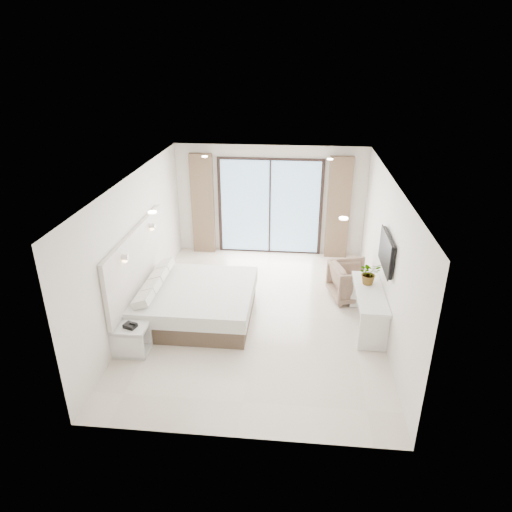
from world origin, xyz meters
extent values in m
plane|color=beige|center=(0.00, 0.00, 0.00)|extent=(6.20, 6.20, 0.00)
cube|color=silver|center=(0.00, 3.10, 1.35)|extent=(4.60, 0.02, 2.70)
cube|color=silver|center=(0.00, -3.10, 1.35)|extent=(4.60, 0.02, 2.70)
cube|color=silver|center=(-2.30, 0.00, 1.35)|extent=(0.02, 6.20, 2.70)
cube|color=silver|center=(2.30, 0.00, 1.35)|extent=(0.02, 6.20, 2.70)
cube|color=white|center=(0.00, 0.00, 2.70)|extent=(4.60, 6.20, 0.02)
cube|color=silver|center=(-2.25, -0.16, 1.15)|extent=(0.08, 3.00, 1.20)
cube|color=black|center=(2.25, -0.24, 1.55)|extent=(0.06, 1.00, 0.58)
cube|color=black|center=(2.21, -0.24, 1.55)|extent=(0.02, 1.04, 0.62)
cube|color=black|center=(0.00, 3.07, 1.20)|extent=(2.56, 0.04, 2.42)
cube|color=#8FBEE6|center=(0.00, 3.04, 1.20)|extent=(2.40, 0.01, 2.30)
cube|color=brown|center=(-1.65, 2.96, 1.25)|extent=(0.55, 0.14, 2.50)
cube|color=brown|center=(1.65, 2.96, 1.25)|extent=(0.55, 0.14, 2.50)
cylinder|color=white|center=(-1.30, -1.80, 2.68)|extent=(0.12, 0.12, 0.02)
cylinder|color=white|center=(1.30, -1.80, 2.68)|extent=(0.12, 0.12, 0.02)
cylinder|color=white|center=(-1.30, 1.80, 2.68)|extent=(0.12, 0.12, 0.02)
cylinder|color=white|center=(1.30, 1.80, 2.68)|extent=(0.12, 0.12, 0.02)
cube|color=brown|center=(-1.19, -0.16, 0.17)|extent=(2.11, 2.00, 0.34)
cube|color=silver|center=(-1.19, -0.16, 0.47)|extent=(2.19, 2.09, 0.27)
cube|color=silver|center=(-1.95, -0.84, 0.68)|extent=(0.28, 0.42, 0.14)
cube|color=silver|center=(-1.95, -0.39, 0.68)|extent=(0.28, 0.42, 0.14)
cube|color=silver|center=(-1.95, 0.08, 0.68)|extent=(0.28, 0.42, 0.14)
cube|color=silver|center=(-1.95, 0.53, 0.68)|extent=(0.28, 0.42, 0.14)
cube|color=silver|center=(-2.02, -1.40, 0.49)|extent=(0.57, 0.47, 0.05)
cube|color=silver|center=(-2.02, -1.40, 0.03)|extent=(0.57, 0.47, 0.05)
cube|color=silver|center=(-2.02, -1.61, 0.26)|extent=(0.57, 0.06, 0.46)
cube|color=silver|center=(-2.02, -1.20, 0.26)|extent=(0.57, 0.06, 0.46)
cube|color=black|center=(-2.00, -1.43, 0.55)|extent=(0.24, 0.21, 0.07)
cube|color=silver|center=(2.04, -0.24, 0.74)|extent=(0.50, 1.60, 0.06)
cube|color=silver|center=(2.04, -0.96, 0.35)|extent=(0.48, 0.06, 0.71)
cube|color=silver|center=(2.04, 0.48, 0.35)|extent=(0.48, 0.06, 0.71)
imported|color=#33662D|center=(2.04, 0.05, 0.94)|extent=(0.50, 0.53, 0.34)
imported|color=#967B62|center=(1.85, 0.86, 0.42)|extent=(0.95, 0.99, 0.84)
camera|label=1|loc=(0.70, -7.59, 4.72)|focal=32.00mm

